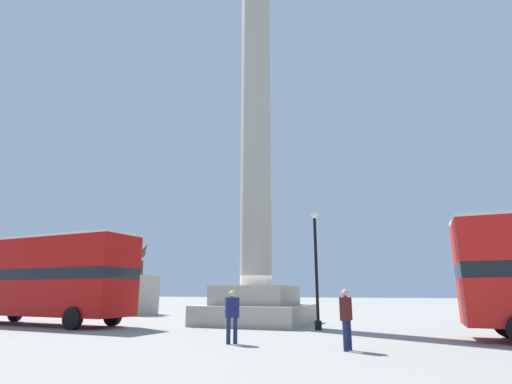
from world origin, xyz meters
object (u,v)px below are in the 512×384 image
pedestrian_near_lamp (346,316)px  street_lamp (316,268)px  pedestrian_by_plinth (232,314)px  bus_b (45,276)px  monument_column (256,160)px  equestrian_statue (130,291)px

pedestrian_near_lamp → street_lamp: bearing=37.5°
street_lamp → pedestrian_by_plinth: size_ratio=3.18×
bus_b → pedestrian_near_lamp: bearing=-9.0°
monument_column → street_lamp: (3.72, -2.02, -6.34)m
monument_column → street_lamp: monument_column is taller
equestrian_statue → pedestrian_by_plinth: bearing=-41.5°
monument_column → pedestrian_near_lamp: monument_column is taller
street_lamp → bus_b: bearing=-170.7°
pedestrian_by_plinth → equestrian_statue: bearing=-85.5°
equestrian_statue → street_lamp: equestrian_statue is taller
pedestrian_near_lamp → monument_column: bearing=54.1°
bus_b → pedestrian_near_lamp: 16.61m
equestrian_statue → pedestrian_near_lamp: size_ratio=3.53×
street_lamp → pedestrian_by_plinth: 6.34m
bus_b → equestrian_statue: bearing=105.8°
equestrian_statue → bus_b: bearing=-77.1°
street_lamp → pedestrian_by_plinth: (-1.68, -5.84, -1.80)m
equestrian_statue → pedestrian_by_plinth: 19.54m
bus_b → equestrian_statue: (-1.97, 9.75, -0.77)m
monument_column → street_lamp: 7.63m
equestrian_statue → pedestrian_by_plinth: (14.28, -13.31, -0.74)m
bus_b → pedestrian_near_lamp: (16.10, -3.83, -1.49)m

